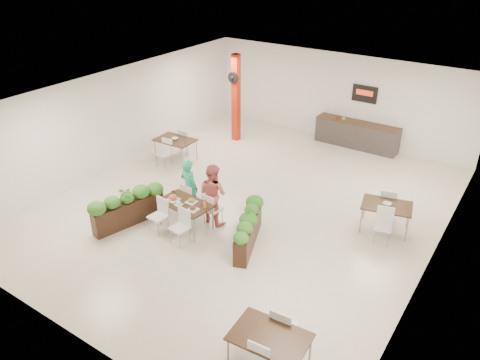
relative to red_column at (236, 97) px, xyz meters
The scene contains 12 objects.
ground 5.11m from the red_column, 51.64° to the right, with size 12.00×12.00×0.00m, color beige.
room_shell 4.85m from the red_column, 51.64° to the right, with size 10.10×12.10×3.22m.
red_column is the anchor object (origin of this frame).
service_counter 4.56m from the red_column, 25.00° to the left, with size 3.00×0.64×2.20m.
main_table 6.21m from the red_column, 68.07° to the right, with size 1.48×1.75×0.92m.
diner_man 5.44m from the red_column, 69.32° to the right, with size 0.58×0.38×1.59m, color #28AD7F.
diner_woman 5.76m from the red_column, 61.78° to the right, with size 0.82×0.64×1.68m, color #D1615C.
planter_left 6.54m from the red_column, 81.85° to the right, with size 0.82×2.05×1.10m.
planter_right 6.85m from the red_column, 53.13° to the right, with size 1.02×1.95×1.08m.
side_table_a 2.89m from the red_column, 104.80° to the right, with size 1.34×1.63×0.92m.
side_table_b 7.31m from the red_column, 23.49° to the right, with size 1.40×1.67×0.92m.
side_table_c 10.57m from the red_column, 52.50° to the right, with size 1.40×1.65×0.92m.
Camera 1 is at (6.24, -9.70, 6.85)m, focal length 35.00 mm.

